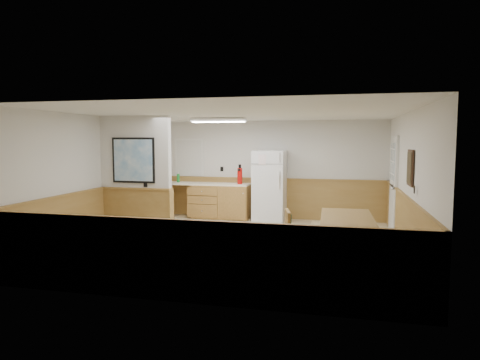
% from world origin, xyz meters
% --- Properties ---
extents(ground, '(6.00, 6.00, 0.00)m').
position_xyz_m(ground, '(0.00, 0.00, 0.00)').
color(ground, beige).
rests_on(ground, ground).
extents(ceiling, '(6.00, 6.00, 0.02)m').
position_xyz_m(ceiling, '(0.00, 0.00, 2.50)').
color(ceiling, silver).
rests_on(ceiling, back_wall).
extents(back_wall, '(6.00, 0.02, 2.50)m').
position_xyz_m(back_wall, '(0.00, 3.00, 1.25)').
color(back_wall, silver).
rests_on(back_wall, ground).
extents(right_wall, '(0.02, 6.00, 2.50)m').
position_xyz_m(right_wall, '(3.00, 0.00, 1.25)').
color(right_wall, silver).
rests_on(right_wall, ground).
extents(left_wall, '(0.02, 6.00, 2.50)m').
position_xyz_m(left_wall, '(-3.00, 0.00, 1.25)').
color(left_wall, silver).
rests_on(left_wall, ground).
extents(wainscot_back, '(6.00, 0.04, 1.00)m').
position_xyz_m(wainscot_back, '(0.00, 2.98, 0.50)').
color(wainscot_back, olive).
rests_on(wainscot_back, ground).
extents(wainscot_right, '(0.04, 6.00, 1.00)m').
position_xyz_m(wainscot_right, '(2.98, 0.00, 0.50)').
color(wainscot_right, olive).
rests_on(wainscot_right, ground).
extents(wainscot_left, '(0.04, 6.00, 1.00)m').
position_xyz_m(wainscot_left, '(-2.98, 0.00, 0.50)').
color(wainscot_left, olive).
rests_on(wainscot_left, ground).
extents(partition_wall, '(1.50, 0.20, 2.50)m').
position_xyz_m(partition_wall, '(-2.25, 0.19, 1.23)').
color(partition_wall, silver).
rests_on(partition_wall, ground).
extents(kitchen_counter, '(2.20, 0.61, 1.00)m').
position_xyz_m(kitchen_counter, '(-1.21, 2.68, 0.46)').
color(kitchen_counter, '#AF7A3E').
rests_on(kitchen_counter, ground).
extents(exterior_door, '(0.07, 1.02, 2.15)m').
position_xyz_m(exterior_door, '(2.96, 1.90, 1.05)').
color(exterior_door, silver).
rests_on(exterior_door, ground).
extents(kitchen_window, '(0.80, 0.04, 1.00)m').
position_xyz_m(kitchen_window, '(-2.10, 2.98, 1.55)').
color(kitchen_window, silver).
rests_on(kitchen_window, back_wall).
extents(wall_painting, '(0.04, 0.50, 0.60)m').
position_xyz_m(wall_painting, '(2.97, -0.30, 1.55)').
color(wall_painting, '#332114').
rests_on(wall_painting, right_wall).
extents(fluorescent_fixture, '(1.20, 0.30, 0.09)m').
position_xyz_m(fluorescent_fixture, '(-0.80, 1.30, 2.45)').
color(fluorescent_fixture, silver).
rests_on(fluorescent_fixture, ceiling).
extents(refrigerator, '(0.79, 0.73, 1.75)m').
position_xyz_m(refrigerator, '(0.13, 2.63, 0.88)').
color(refrigerator, white).
rests_on(refrigerator, ground).
extents(dining_table, '(0.88, 1.70, 0.75)m').
position_xyz_m(dining_table, '(1.96, -0.63, 0.66)').
color(dining_table, olive).
rests_on(dining_table, ground).
extents(dining_bench, '(0.48, 1.51, 0.45)m').
position_xyz_m(dining_bench, '(2.74, -0.72, 0.34)').
color(dining_bench, olive).
rests_on(dining_bench, ground).
extents(dining_chair, '(0.79, 0.61, 0.85)m').
position_xyz_m(dining_chair, '(1.13, -0.84, 0.49)').
color(dining_chair, olive).
rests_on(dining_chair, ground).
extents(fire_extinguisher, '(0.14, 0.14, 0.50)m').
position_xyz_m(fire_extinguisher, '(-0.63, 2.64, 1.12)').
color(fire_extinguisher, '#B70D09').
rests_on(fire_extinguisher, kitchen_counter).
extents(soap_bottle, '(0.09, 0.09, 0.22)m').
position_xyz_m(soap_bottle, '(-2.32, 2.72, 1.01)').
color(soap_bottle, '#17822D').
rests_on(soap_bottle, kitchen_counter).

